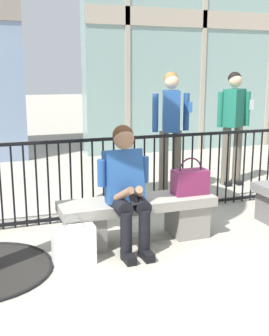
{
  "coord_description": "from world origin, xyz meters",
  "views": [
    {
      "loc": [
        -1.44,
        -3.88,
        1.7
      ],
      "look_at": [
        0.0,
        0.1,
        0.75
      ],
      "focal_mm": 45.67,
      "sensor_mm": 36.0,
      "label": 1
    }
  ],
  "objects_px": {
    "stone_bench": "(138,216)",
    "bystander_at_railing": "(233,120)",
    "bystander_further_back": "(171,124)",
    "seated_person_with_phone": "(126,184)",
    "handbag_on_bench": "(190,181)",
    "shopping_bag": "(74,245)"
  },
  "relations": [
    {
      "from": "handbag_on_bench",
      "to": "bystander_further_back",
      "type": "height_order",
      "value": "bystander_further_back"
    },
    {
      "from": "seated_person_with_phone",
      "to": "handbag_on_bench",
      "type": "xyz_separation_m",
      "value": [
        0.75,
        0.12,
        -0.06
      ]
    },
    {
      "from": "seated_person_with_phone",
      "to": "shopping_bag",
      "type": "height_order",
      "value": "seated_person_with_phone"
    },
    {
      "from": "bystander_at_railing",
      "to": "bystander_further_back",
      "type": "xyz_separation_m",
      "value": [
        -1.11,
        -0.15,
        0.0
      ]
    },
    {
      "from": "seated_person_with_phone",
      "to": "bystander_at_railing",
      "type": "xyz_separation_m",
      "value": [
        2.32,
        1.8,
        0.35
      ]
    },
    {
      "from": "shopping_bag",
      "to": "bystander_further_back",
      "type": "distance_m",
      "value": 2.68
    },
    {
      "from": "seated_person_with_phone",
      "to": "shopping_bag",
      "type": "relative_size",
      "value": 2.62
    },
    {
      "from": "stone_bench",
      "to": "bystander_at_railing",
      "type": "xyz_separation_m",
      "value": [
        2.16,
        1.67,
        0.73
      ]
    },
    {
      "from": "seated_person_with_phone",
      "to": "shopping_bag",
      "type": "distance_m",
      "value": 0.76
    },
    {
      "from": "stone_bench",
      "to": "bystander_at_railing",
      "type": "distance_m",
      "value": 2.83
    },
    {
      "from": "handbag_on_bench",
      "to": "bystander_further_back",
      "type": "distance_m",
      "value": 1.65
    },
    {
      "from": "shopping_bag",
      "to": "bystander_further_back",
      "type": "xyz_separation_m",
      "value": [
        1.78,
        1.83,
        0.82
      ]
    },
    {
      "from": "bystander_further_back",
      "to": "stone_bench",
      "type": "bearing_deg",
      "value": -124.67
    },
    {
      "from": "stone_bench",
      "to": "bystander_at_railing",
      "type": "height_order",
      "value": "bystander_at_railing"
    },
    {
      "from": "stone_bench",
      "to": "bystander_further_back",
      "type": "height_order",
      "value": "bystander_further_back"
    },
    {
      "from": "shopping_bag",
      "to": "seated_person_with_phone",
      "type": "bearing_deg",
      "value": 17.85
    },
    {
      "from": "shopping_bag",
      "to": "bystander_at_railing",
      "type": "height_order",
      "value": "bystander_at_railing"
    },
    {
      "from": "shopping_bag",
      "to": "bystander_at_railing",
      "type": "distance_m",
      "value": 3.6
    },
    {
      "from": "stone_bench",
      "to": "seated_person_with_phone",
      "type": "relative_size",
      "value": 1.32
    },
    {
      "from": "handbag_on_bench",
      "to": "bystander_further_back",
      "type": "xyz_separation_m",
      "value": [
        0.47,
        1.53,
        0.42
      ]
    },
    {
      "from": "stone_bench",
      "to": "bystander_at_railing",
      "type": "bearing_deg",
      "value": 37.77
    },
    {
      "from": "seated_person_with_phone",
      "to": "bystander_further_back",
      "type": "bearing_deg",
      "value": 53.58
    }
  ]
}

